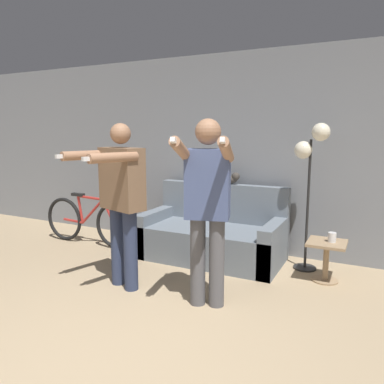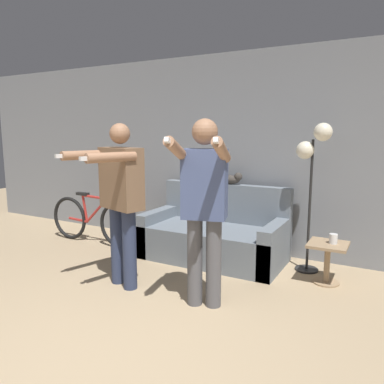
# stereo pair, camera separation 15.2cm
# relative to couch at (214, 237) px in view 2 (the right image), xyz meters

# --- Properties ---
(ground_plane) EXTENTS (16.00, 16.00, 0.00)m
(ground_plane) POSITION_rel_couch_xyz_m (0.22, -2.60, -0.28)
(ground_plane) COLOR tan
(wall_back) EXTENTS (10.00, 0.05, 2.60)m
(wall_back) POSITION_rel_couch_xyz_m (0.22, 0.53, 1.02)
(wall_back) COLOR gray
(wall_back) RESTS_ON ground_plane
(couch) EXTENTS (1.75, 0.88, 0.91)m
(couch) POSITION_rel_couch_xyz_m (0.00, 0.00, 0.00)
(couch) COLOR slate
(couch) RESTS_ON ground_plane
(person_left) EXTENTS (0.68, 0.79, 1.67)m
(person_left) POSITION_rel_couch_xyz_m (-0.47, -1.24, 0.69)
(person_left) COLOR #2D3856
(person_left) RESTS_ON ground_plane
(person_right) EXTENTS (0.58, 0.73, 1.70)m
(person_right) POSITION_rel_couch_xyz_m (0.48, -1.24, 0.71)
(person_right) COLOR #56565B
(person_right) RESTS_ON ground_plane
(cat) EXTENTS (0.43, 0.14, 0.16)m
(cat) POSITION_rel_couch_xyz_m (0.06, 0.32, 0.70)
(cat) COLOR #3D3833
(cat) RESTS_ON couch
(floor_lamp) EXTENTS (0.38, 0.26, 1.68)m
(floor_lamp) POSITION_rel_couch_xyz_m (1.13, 0.13, 1.04)
(floor_lamp) COLOR black
(floor_lamp) RESTS_ON ground_plane
(side_table) EXTENTS (0.39, 0.39, 0.44)m
(side_table) POSITION_rel_couch_xyz_m (1.38, -0.15, 0.03)
(side_table) COLOR #A38460
(side_table) RESTS_ON ground_plane
(cup) EXTENTS (0.08, 0.08, 0.10)m
(cup) POSITION_rel_couch_xyz_m (1.43, -0.14, 0.21)
(cup) COLOR white
(cup) RESTS_ON side_table
(bicycle) EXTENTS (1.56, 0.07, 0.72)m
(bicycle) POSITION_rel_couch_xyz_m (-1.80, -0.25, 0.05)
(bicycle) COLOR black
(bicycle) RESTS_ON ground_plane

